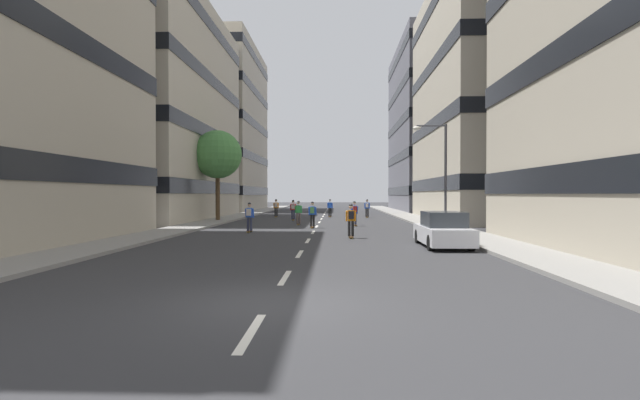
% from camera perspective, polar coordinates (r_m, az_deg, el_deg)
% --- Properties ---
extents(ground_plane, '(180.76, 180.76, 0.00)m').
position_cam_1_polar(ground_plane, '(39.78, 0.03, -2.55)').
color(ground_plane, '#333335').
extents(sidewalk_left, '(2.56, 82.85, 0.14)m').
position_cam_1_polar(sidewalk_left, '(44.61, -10.71, -2.12)').
color(sidewalk_left, gray).
rests_on(sidewalk_left, ground_plane).
extents(sidewalk_right, '(2.56, 82.85, 0.14)m').
position_cam_1_polar(sidewalk_right, '(44.07, 11.27, -2.15)').
color(sidewalk_right, gray).
rests_on(sidewalk_right, ground_plane).
extents(lane_markings, '(0.16, 67.20, 0.01)m').
position_cam_1_polar(lane_markings, '(40.15, 0.05, -2.51)').
color(lane_markings, silver).
rests_on(lane_markings, ground_plane).
extents(building_left_mid, '(17.52, 22.20, 19.14)m').
position_cam_1_polar(building_left_mid, '(46.60, -23.52, 9.78)').
color(building_left_mid, '#BCB29E').
rests_on(building_left_mid, ground_plane).
extents(building_left_far, '(17.52, 19.85, 22.65)m').
position_cam_1_polar(building_left_far, '(68.07, -15.06, 8.42)').
color(building_left_far, '#BCB29E').
rests_on(building_left_far, ground_plane).
extents(building_right_mid, '(17.52, 19.80, 20.74)m').
position_cam_1_polar(building_right_mid, '(45.62, 24.41, 11.01)').
color(building_right_mid, '#BCB29E').
rests_on(building_right_mid, ground_plane).
extents(building_right_far, '(17.52, 21.63, 22.53)m').
position_cam_1_polar(building_right_far, '(67.29, 16.88, 8.45)').
color(building_right_far, slate).
rests_on(building_right_far, ground_plane).
extents(parked_car_near, '(1.82, 4.40, 1.52)m').
position_cam_1_polar(parked_car_near, '(20.71, 14.82, -3.65)').
color(parked_car_near, silver).
rests_on(parked_car_near, ground_plane).
extents(street_tree_near, '(3.99, 3.99, 7.41)m').
position_cam_1_polar(street_tree_near, '(39.55, -12.43, 5.44)').
color(street_tree_near, '#4C3823').
rests_on(street_tree_near, sidewalk_left).
extents(streetlamp_right, '(2.13, 0.30, 6.50)m').
position_cam_1_polar(streetlamp_right, '(30.02, 14.45, 4.27)').
color(streetlamp_right, '#3F3F44').
rests_on(streetlamp_right, sidewalk_right).
extents(skater_0, '(0.56, 0.92, 1.78)m').
position_cam_1_polar(skater_0, '(46.14, 1.23, -0.87)').
color(skater_0, brown).
rests_on(skater_0, ground_plane).
extents(skater_1, '(0.54, 0.91, 1.78)m').
position_cam_1_polar(skater_1, '(27.95, -8.65, -1.86)').
color(skater_1, brown).
rests_on(skater_1, ground_plane).
extents(skater_2, '(0.54, 0.91, 1.78)m').
position_cam_1_polar(skater_2, '(34.40, -2.66, -1.42)').
color(skater_2, brown).
rests_on(skater_2, ground_plane).
extents(skater_3, '(0.54, 0.91, 1.78)m').
position_cam_1_polar(skater_3, '(31.10, -0.95, -1.59)').
color(skater_3, brown).
rests_on(skater_3, ground_plane).
extents(skater_4, '(0.54, 0.91, 1.78)m').
position_cam_1_polar(skater_4, '(23.97, 3.81, -2.28)').
color(skater_4, brown).
rests_on(skater_4, ground_plane).
extents(skater_5, '(0.56, 0.92, 1.78)m').
position_cam_1_polar(skater_5, '(45.10, 5.79, -0.88)').
color(skater_5, brown).
rests_on(skater_5, ground_plane).
extents(skater_6, '(0.53, 0.90, 1.78)m').
position_cam_1_polar(skater_6, '(46.05, -5.41, -0.84)').
color(skater_6, brown).
rests_on(skater_6, ground_plane).
extents(skater_7, '(0.57, 0.92, 1.78)m').
position_cam_1_polar(skater_7, '(33.11, 4.24, -1.45)').
color(skater_7, brown).
rests_on(skater_7, ground_plane).
extents(skater_8, '(0.54, 0.91, 1.78)m').
position_cam_1_polar(skater_8, '(40.38, -3.31, -1.06)').
color(skater_8, brown).
rests_on(skater_8, ground_plane).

